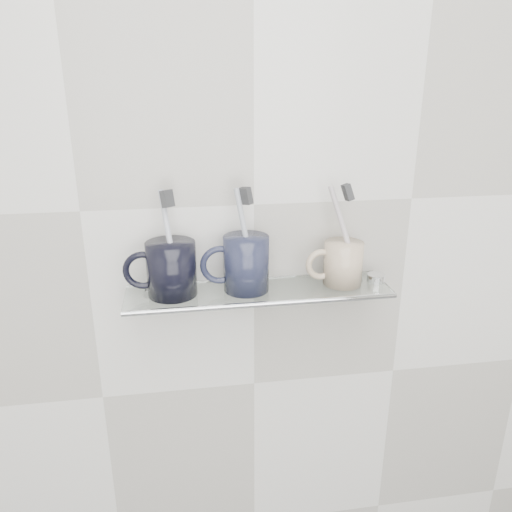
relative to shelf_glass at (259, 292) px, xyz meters
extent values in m
plane|color=silver|center=(0.00, 0.06, 0.15)|extent=(2.50, 0.00, 2.50)
cube|color=silver|center=(0.00, 0.00, 0.00)|extent=(0.50, 0.12, 0.01)
cylinder|color=silver|center=(0.00, -0.06, 0.00)|extent=(0.50, 0.01, 0.01)
cylinder|color=silver|center=(-0.21, 0.05, -0.01)|extent=(0.02, 0.03, 0.02)
cylinder|color=silver|center=(0.21, 0.05, -0.01)|extent=(0.02, 0.03, 0.02)
cylinder|color=black|center=(-0.16, 0.00, 0.05)|extent=(0.12, 0.12, 0.10)
torus|color=black|center=(-0.21, 0.00, 0.05)|extent=(0.07, 0.01, 0.07)
cylinder|color=silver|center=(-0.16, 0.00, 0.10)|extent=(0.04, 0.05, 0.19)
cube|color=#2E2F30|center=(-0.16, 0.00, 0.19)|extent=(0.03, 0.03, 0.03)
cylinder|color=black|center=(-0.02, 0.00, 0.06)|extent=(0.09, 0.09, 0.11)
torus|color=black|center=(-0.07, 0.00, 0.06)|extent=(0.08, 0.01, 0.08)
cylinder|color=#9EAAB6|center=(-0.02, 0.00, 0.10)|extent=(0.05, 0.02, 0.19)
cube|color=#2E2F30|center=(-0.02, 0.00, 0.19)|extent=(0.03, 0.03, 0.03)
cylinder|color=beige|center=(0.17, 0.00, 0.05)|extent=(0.08, 0.08, 0.08)
torus|color=beige|center=(0.12, 0.00, 0.05)|extent=(0.06, 0.01, 0.06)
cylinder|color=#BFA9A8|center=(0.17, 0.00, 0.10)|extent=(0.07, 0.04, 0.18)
cube|color=#2E2F30|center=(0.17, 0.00, 0.19)|extent=(0.02, 0.03, 0.04)
cylinder|color=silver|center=(0.23, 0.00, 0.01)|extent=(0.03, 0.03, 0.01)
camera|label=1|loc=(-0.14, -0.85, 0.39)|focal=35.00mm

